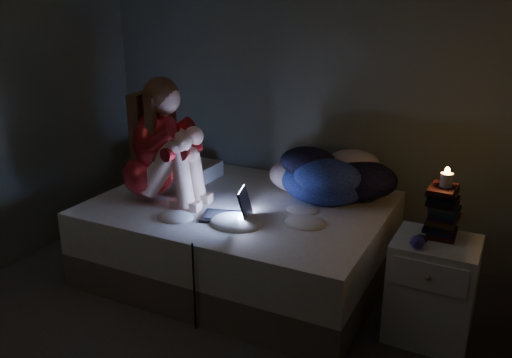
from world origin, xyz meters
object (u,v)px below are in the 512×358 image
Objects in this scene: laptop at (225,202)px; nightstand at (432,289)px; bed at (241,237)px; candle at (447,174)px; phone at (420,240)px; woman at (147,139)px.

nightstand is (1.36, 0.11, -0.36)m from laptop.
laptop is 0.50× the size of nightstand.
candle is (1.41, -0.12, 0.74)m from bed.
laptop is 1.27m from phone.
candle is 0.41m from phone.
bed is at bearing 16.20° from woman.
woman is 2.16m from nightstand.
phone reaches higher than bed.
laptop reaches higher than bed.
woman is 2.82× the size of laptop.
laptop is 1.41m from candle.
candle is at bearing -8.23° from laptop.
candle is (2.04, 0.13, -0.00)m from woman.
bed is 1.59m from candle.
nightstand is at bearing -11.92° from laptop.
woman is at bearing -176.36° from candle.
laptop reaches higher than phone.
nightstand is 4.57× the size of phone.
woman reaches higher than nightstand.
woman is at bearing 157.21° from laptop.
bed is 1.00m from woman.
laptop is at bearing -166.96° from phone.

